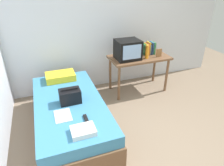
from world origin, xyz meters
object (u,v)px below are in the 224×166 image
object	(u,v)px
desk	(139,61)
remote_dark	(86,118)
magazine	(63,116)
book_row	(149,49)
bed	(70,115)
picture_frame	(159,53)
water_bottle	(147,52)
tv	(128,50)
pillow	(60,76)
handbag	(70,96)
folded_towel	(83,131)

from	to	relation	value
desk	remote_dark	world-z (taller)	desk
magazine	desk	bearing A→B (deg)	32.94
book_row	bed	bearing A→B (deg)	-155.30
desk	picture_frame	world-z (taller)	picture_frame
desk	book_row	distance (m)	0.33
water_bottle	magazine	bearing A→B (deg)	-151.52
tv	book_row	bearing A→B (deg)	10.88
water_bottle	magazine	xyz separation A→B (m)	(-1.74, -0.94, -0.36)
remote_dark	bed	bearing A→B (deg)	105.27
bed	water_bottle	bearing A→B (deg)	20.74
water_bottle	picture_frame	bearing A→B (deg)	-0.92
magazine	remote_dark	distance (m)	0.32
tv	pillow	distance (m)	1.32
desk	water_bottle	xyz separation A→B (m)	(0.09, -0.13, 0.22)
handbag	folded_towel	world-z (taller)	handbag
handbag	magazine	world-z (taller)	handbag
handbag	bed	bearing A→B (deg)	120.37
magazine	folded_towel	distance (m)	0.45
desk	magazine	xyz separation A→B (m)	(-1.65, -1.07, -0.14)
desk	handbag	size ratio (longest dim) A/B	3.87
book_row	pillow	world-z (taller)	book_row
bed	folded_towel	bearing A→B (deg)	-86.10
bed	book_row	size ratio (longest dim) A/B	8.10
water_bottle	desk	bearing A→B (deg)	125.27
picture_frame	magazine	xyz separation A→B (m)	(-2.00, -0.94, -0.31)
desk	picture_frame	distance (m)	0.41
bed	book_row	bearing A→B (deg)	24.70
water_bottle	pillow	size ratio (longest dim) A/B	0.52
desk	folded_towel	distance (m)	2.09
picture_frame	remote_dark	size ratio (longest dim) A/B	1.00
picture_frame	remote_dark	world-z (taller)	picture_frame
remote_dark	water_bottle	bearing A→B (deg)	37.13
picture_frame	folded_towel	distance (m)	2.28
tv	desk	bearing A→B (deg)	4.75
desk	water_bottle	distance (m)	0.27
desk	magazine	distance (m)	1.97
water_bottle	remote_dark	xyz separation A→B (m)	(-1.47, -1.11, -0.36)
pillow	remote_dark	world-z (taller)	pillow
tv	picture_frame	xyz separation A→B (m)	(0.62, -0.11, -0.10)
folded_towel	bed	bearing A→B (deg)	93.90
bed	pillow	bearing A→B (deg)	91.13
water_bottle	book_row	size ratio (longest dim) A/B	1.05
magazine	picture_frame	bearing A→B (deg)	25.13
book_row	remote_dark	bearing A→B (deg)	-141.02
book_row	magazine	bearing A→B (deg)	-148.84
picture_frame	handbag	xyz separation A→B (m)	(-1.85, -0.65, -0.22)
folded_towel	desk	bearing A→B (deg)	45.23
book_row	picture_frame	bearing A→B (deg)	-62.34
tv	folded_towel	distance (m)	1.93
tv	pillow	world-z (taller)	tv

